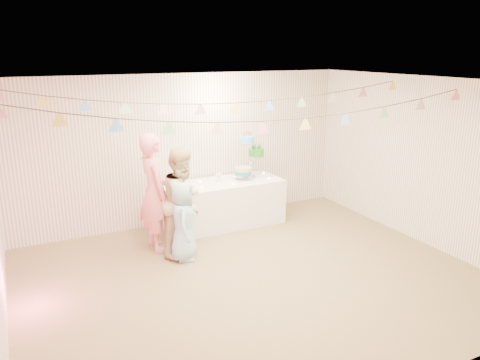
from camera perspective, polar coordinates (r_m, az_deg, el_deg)
name	(u,v)px	position (r m, az deg, el deg)	size (l,w,h in m)	color
floor	(253,278)	(6.47, 1.61, -11.81)	(6.00, 6.00, 0.00)	olive
ceiling	(255,82)	(5.75, 1.81, 11.81)	(6.00, 6.00, 0.00)	white
back_wall	(186,149)	(8.21, -6.58, 3.72)	(6.00, 6.00, 0.00)	white
front_wall	(398,263)	(4.10, 18.68, -9.53)	(6.00, 6.00, 0.00)	white
right_wall	(424,161)	(7.82, 21.49, 2.12)	(5.00, 5.00, 0.00)	white
table	(223,203)	(8.17, -2.12, -2.87)	(2.08, 0.83, 0.78)	white
cake_stand	(249,158)	(8.24, 1.16, 2.73)	(0.70, 0.41, 0.78)	silver
cake_bottom	(243,176)	(8.20, 0.42, 0.47)	(0.31, 0.31, 0.15)	teal
cake_middle	(256,158)	(8.41, 1.97, 2.75)	(0.27, 0.27, 0.22)	#22801B
cake_top_tier	(247,145)	(8.14, 0.90, 4.26)	(0.25, 0.25, 0.19)	#50B6FB
platter	(192,188)	(7.81, -5.85, -0.99)	(0.31, 0.31, 0.02)	white
posy	(219,179)	(8.07, -2.61, 0.11)	(0.13, 0.13, 0.15)	white
person_adult_a	(154,192)	(7.14, -10.43, -1.50)	(0.66, 0.44, 1.82)	pink
person_adult_b	(183,202)	(6.96, -6.91, -2.63)	(0.79, 0.62, 1.63)	tan
person_child	(183,221)	(6.83, -6.93, -5.01)	(0.58, 0.37, 1.18)	#99C3D9
bunting_back	(218,95)	(6.76, -2.70, 10.26)	(5.60, 1.10, 0.40)	pink
bunting_front	(263,107)	(5.61, 2.77, 8.83)	(5.60, 0.90, 0.36)	#72A5E5
tealight_0	(181,189)	(7.63, -7.16, -1.14)	(0.04, 0.04, 0.03)	#FFD88C
tealight_1	(200,181)	(8.08, -4.94, -0.12)	(0.04, 0.04, 0.03)	#FFD88C
tealight_2	(233,184)	(7.90, -0.83, -0.44)	(0.04, 0.04, 0.03)	#FFD88C
tealight_3	(235,176)	(8.39, -0.60, 0.52)	(0.04, 0.04, 0.03)	#FFD88C
tealight_4	(269,178)	(8.26, 3.55, 0.25)	(0.04, 0.04, 0.03)	#FFD88C
tealight_5	(264,173)	(8.57, 2.91, 0.84)	(0.04, 0.04, 0.03)	#FFD88C
tealight_6	(202,187)	(7.71, -4.68, -0.90)	(0.04, 0.04, 0.03)	#FFD88C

